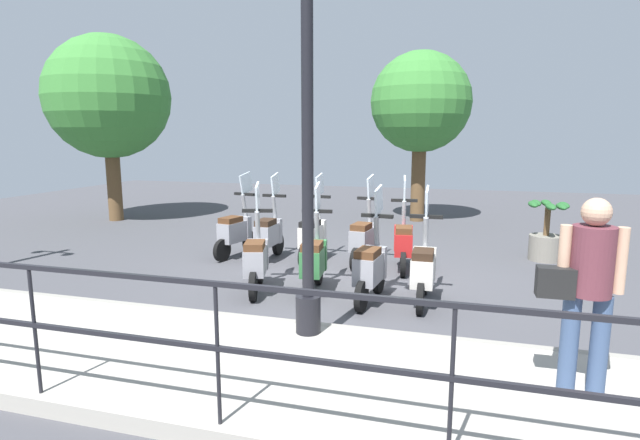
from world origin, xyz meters
The scene contains 17 objects.
ground_plane centered at (0.00, 0.00, 0.00)m, with size 28.00×28.00×0.00m, color #424247.
promenade_walkway centered at (-3.15, 0.00, 0.07)m, with size 2.20×20.00×0.15m.
fence_railing centered at (-4.20, 0.00, 0.91)m, with size 0.04×16.03×1.07m.
lamp_post_near centered at (-2.40, -0.11, 1.97)m, with size 0.26×0.90×4.12m.
pedestrian_with_bag centered at (-2.99, -2.58, 1.08)m, with size 0.33×0.65×1.59m.
tree_large centered at (3.79, 7.09, 3.14)m, with size 3.08×3.08×4.70m.
tree_distant centered at (5.88, -0.52, 3.00)m, with size 2.52×2.52×4.29m.
potted_palm centered at (2.28, -3.09, 0.45)m, with size 1.06×0.66×1.05m.
scooter_near_0 centered at (-0.72, -1.17, 0.48)m, with size 1.23×0.44×1.54m.
scooter_near_1 centered at (-0.84, -0.49, 0.48)m, with size 1.23×0.44×1.54m.
scooter_near_2 centered at (-0.65, 0.35, 0.48)m, with size 1.23×0.44×1.54m.
scooter_near_3 centered at (-0.84, 1.14, 0.48)m, with size 1.20×0.54×1.54m.
scooter_far_0 centered at (0.89, -0.73, 0.48)m, with size 1.23×0.44×1.54m.
scooter_far_1 centered at (0.98, -0.05, 0.48)m, with size 1.23×0.45×1.54m.
scooter_far_2 centered at (1.01, 0.86, 0.48)m, with size 1.23×0.44×1.54m.
scooter_far_3 centered at (0.92, 1.65, 0.48)m, with size 1.23×0.44×1.54m.
scooter_far_4 centered at (1.00, 2.32, 0.48)m, with size 1.22×0.50×1.54m.
Camera 1 is at (-7.18, -1.60, 2.21)m, focal length 28.00 mm.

